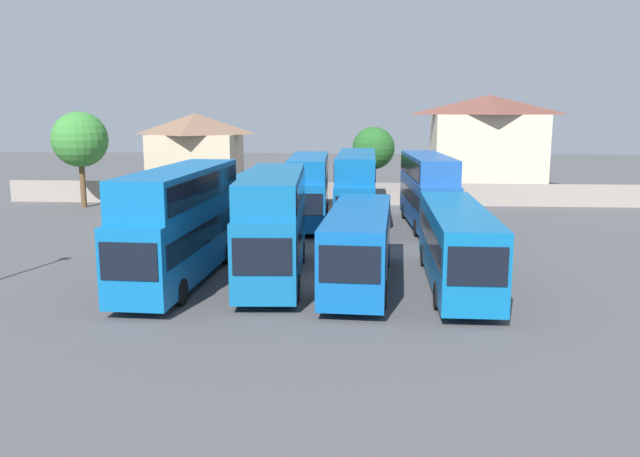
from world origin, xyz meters
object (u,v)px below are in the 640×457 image
bus_7 (356,185)px  house_terrace_left (196,152)px  bus_1 (181,219)px  house_terrace_centre (487,143)px  bus_8 (428,187)px  bus_6 (309,186)px  bus_2 (273,220)px  tree_behind_wall (373,148)px  bus_3 (359,242)px  bus_5 (250,197)px  tree_left_of_lot (80,140)px  bus_4 (457,242)px

bus_7 → house_terrace_left: bearing=-138.5°
bus_1 → house_terrace_centre: house_terrace_centre is taller
bus_8 → bus_7: bearing=-93.8°
bus_6 → house_terrace_centre: size_ratio=0.98×
bus_2 → tree_behind_wall: size_ratio=1.76×
bus_3 → bus_5: bus_3 is taller
tree_left_of_lot → tree_behind_wall: size_ratio=1.21×
house_terrace_left → bus_2: bearing=-69.7°
bus_7 → bus_3: bearing=1.7°
bus_7 → tree_left_of_lot: 23.25m
bus_5 → house_terrace_centre: size_ratio=1.12×
bus_4 → bus_7: 15.71m
bus_2 → bus_5: size_ratio=0.93×
bus_4 → bus_6: 16.99m
bus_1 → bus_8: size_ratio=1.07×
bus_1 → tree_left_of_lot: size_ratio=1.56×
bus_7 → bus_8: bus_7 is taller
bus_4 → house_terrace_centre: size_ratio=1.11×
bus_3 → tree_behind_wall: (0.97, 27.61, 2.54)m
bus_2 → bus_7: bearing=162.2°
bus_2 → bus_8: size_ratio=1.01×
bus_5 → tree_left_of_lot: size_ratio=1.57×
bus_6 → house_terrace_centre: bearing=138.8°
bus_3 → bus_5: (-7.49, 14.94, -0.06)m
house_terrace_centre → bus_5: bearing=-135.0°
bus_2 → house_terrace_centre: size_ratio=1.05×
house_terrace_left → house_terrace_centre: size_ratio=0.79×
bus_4 → house_terrace_left: bearing=-147.7°
bus_7 → house_terrace_centre: 22.65m
bus_3 → house_terrace_left: house_terrace_left is taller
house_terrace_centre → tree_behind_wall: 12.66m
bus_4 → house_terrace_centre: 34.96m
bus_5 → bus_7: (7.19, 0.22, 0.87)m
bus_8 → tree_behind_wall: tree_behind_wall is taller
bus_3 → bus_4: size_ratio=0.94×
bus_4 → house_terrace_left: (-20.21, 32.96, 1.78)m
bus_4 → house_terrace_centre: (7.45, 34.05, 2.63)m
bus_2 → tree_left_of_lot: size_ratio=1.46×
bus_5 → house_terrace_left: (-8.39, 18.19, 1.89)m
bus_2 → house_terrace_left: house_terrace_left is taller
bus_7 → bus_8: size_ratio=1.08×
bus_4 → bus_7: (-4.63, 14.99, 0.76)m
bus_3 → house_terrace_left: (-15.89, 33.13, 1.83)m
bus_5 → bus_7: bus_7 is taller
bus_1 → bus_5: bus_1 is taller
tree_behind_wall → bus_3: bearing=-92.0°
bus_2 → bus_3: size_ratio=1.00×
bus_1 → bus_2: 4.21m
bus_5 → bus_8: size_ratio=1.08×
bus_7 → bus_1: bearing=-26.9°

